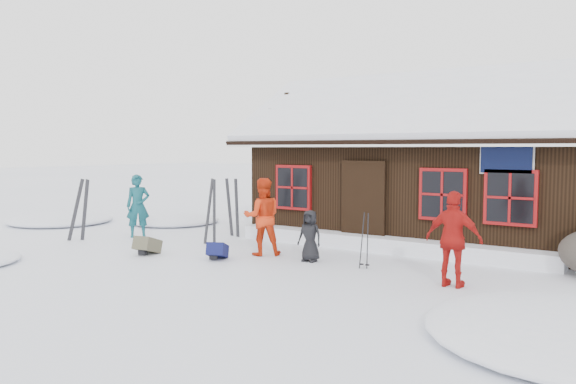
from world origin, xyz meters
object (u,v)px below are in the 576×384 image
(skier_orange_right, at_px, (454,239))
(ski_pair_left, at_px, (80,210))
(skier_orange_left, at_px, (262,217))
(skier_crouched, at_px, (310,236))
(skier_teal, at_px, (138,206))
(backpack_blue, at_px, (218,253))
(ski_poles, at_px, (365,242))
(backpack_olive, at_px, (147,248))

(skier_orange_right, bearing_deg, ski_pair_left, 3.86)
(skier_orange_left, xyz_separation_m, skier_crouched, (1.23, 0.00, -0.31))
(skier_teal, distance_m, backpack_blue, 3.98)
(ski_pair_left, height_order, ski_poles, ski_pair_left)
(ski_poles, height_order, backpack_blue, ski_poles)
(skier_crouched, height_order, ski_poles, ski_poles)
(skier_orange_right, xyz_separation_m, backpack_olive, (-6.53, -0.93, -0.67))
(ski_pair_left, xyz_separation_m, backpack_olive, (2.86, -0.34, -0.63))
(skier_orange_left, relative_size, ski_pair_left, 1.04)
(ski_pair_left, xyz_separation_m, backpack_blue, (4.52, 0.12, -0.65))
(skier_orange_left, height_order, backpack_olive, skier_orange_left)
(skier_crouched, relative_size, backpack_blue, 2.21)
(skier_orange_right, relative_size, skier_crouched, 1.52)
(ski_poles, bearing_deg, skier_orange_right, -13.96)
(skier_orange_left, xyz_separation_m, skier_orange_right, (4.39, -0.47, -0.03))
(skier_teal, bearing_deg, backpack_olive, -88.74)
(ski_poles, bearing_deg, backpack_olive, -163.20)
(skier_orange_right, bearing_deg, skier_orange_left, -5.80)
(skier_orange_right, relative_size, backpack_blue, 3.36)
(ski_poles, xyz_separation_m, backpack_blue, (-2.98, -0.94, -0.40))
(ski_pair_left, xyz_separation_m, ski_poles, (7.49, 1.06, -0.24))
(skier_orange_left, bearing_deg, backpack_blue, 20.80)
(ski_pair_left, bearing_deg, skier_orange_right, -14.55)
(skier_teal, height_order, ski_poles, skier_teal)
(skier_teal, distance_m, ski_pair_left, 1.44)
(skier_teal, height_order, ski_pair_left, skier_teal)
(skier_teal, height_order, backpack_blue, skier_teal)
(skier_orange_left, distance_m, skier_crouched, 1.27)
(skier_teal, bearing_deg, skier_orange_left, -54.43)
(skier_crouched, relative_size, ski_poles, 0.94)
(ski_poles, relative_size, backpack_olive, 2.14)
(ski_poles, xyz_separation_m, backpack_olive, (-4.63, -1.40, -0.39))
(skier_crouched, xyz_separation_m, ski_poles, (1.26, 0.00, -0.00))
(skier_orange_left, height_order, ski_pair_left, skier_orange_left)
(ski_pair_left, relative_size, backpack_olive, 3.05)
(skier_teal, xyz_separation_m, ski_poles, (6.73, -0.16, -0.30))
(ski_pair_left, bearing_deg, backpack_olive, -24.83)
(skier_orange_left, bearing_deg, backpack_olive, -8.77)
(ski_poles, relative_size, backpack_blue, 2.35)
(skier_orange_left, relative_size, backpack_olive, 3.18)
(skier_orange_right, bearing_deg, ski_poles, -13.69)
(skier_orange_left, height_order, skier_crouched, skier_orange_left)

